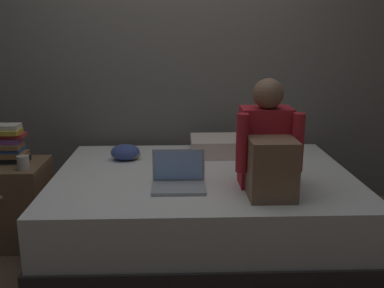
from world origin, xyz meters
TOP-DOWN VIEW (x-y plane):
  - ground_plane at (0.00, 0.00)m, footprint 8.00×8.00m
  - wall_back at (0.00, 1.20)m, footprint 5.60×0.10m
  - bed at (0.20, 0.30)m, footprint 2.00×1.50m
  - nightstand at (-1.10, 0.38)m, footprint 0.44×0.46m
  - person_sitting at (0.56, -0.03)m, footprint 0.39×0.44m
  - laptop at (0.03, 0.02)m, footprint 0.32×0.23m
  - pillow at (0.41, 0.75)m, footprint 0.56×0.36m
  - book_stack at (-1.12, 0.43)m, footprint 0.24×0.17m
  - mug at (-0.97, 0.26)m, footprint 0.08×0.08m
  - clothes_pile at (-0.34, 0.62)m, footprint 0.22×0.18m

SIDE VIEW (x-z plane):
  - ground_plane at x=0.00m, z-range 0.00..0.00m
  - bed at x=0.20m, z-range 0.00..0.52m
  - nightstand at x=-1.10m, z-range 0.00..0.57m
  - clothes_pile at x=-0.34m, z-range 0.51..0.63m
  - laptop at x=0.03m, z-range 0.46..0.68m
  - pillow at x=0.41m, z-range 0.52..0.65m
  - mug at x=-0.97m, z-range 0.57..0.66m
  - book_stack at x=-1.12m, z-range 0.56..0.82m
  - person_sitting at x=0.56m, z-range 0.44..1.10m
  - wall_back at x=0.00m, z-range 0.00..2.70m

